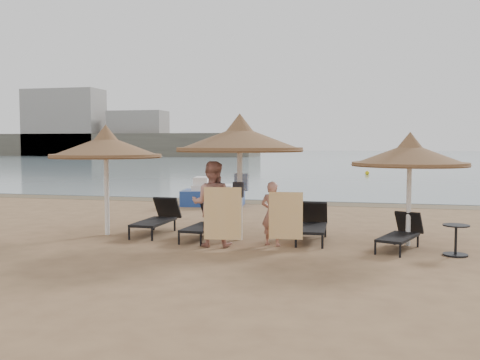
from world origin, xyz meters
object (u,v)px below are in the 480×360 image
object	(u,v)px
lounger_far_left	(158,218)
lounger_far_right	(401,233)
lounger_near_left	(205,223)
person_left	(212,197)
side_table	(456,241)
palapa_center	(240,139)
palapa_right	(410,155)
lounger_near_right	(312,224)
pedal_boat	(212,195)
palapa_left	(106,147)
person_right	(272,208)

from	to	relation	value
lounger_far_left	lounger_far_right	bearing A→B (deg)	-5.54
lounger_near_left	person_left	world-z (taller)	person_left
lounger_far_left	side_table	xyz separation A→B (m)	(7.21, -1.22, -0.10)
side_table	palapa_center	bearing A→B (deg)	171.15
palapa_right	lounger_far_right	world-z (taller)	palapa_right
palapa_center	lounger_near_right	bearing A→B (deg)	13.51
lounger_near_left	lounger_near_right	distance (m)	2.66
side_table	pedal_boat	world-z (taller)	pedal_boat
lounger_far_left	lounger_near_right	distance (m)	4.07
palapa_right	palapa_left	bearing A→B (deg)	-178.05
lounger_far_left	lounger_near_left	distance (m)	1.50
palapa_center	palapa_left	bearing A→B (deg)	-178.86
lounger_far_left	lounger_near_right	world-z (taller)	lounger_far_left
palapa_center	lounger_far_left	bearing A→B (deg)	168.91
lounger_near_left	person_left	bearing A→B (deg)	-60.26
lounger_far_right	person_right	size ratio (longest dim) A/B	1.07
palapa_left	pedal_boat	bearing A→B (deg)	83.06
lounger_near_right	lounger_near_left	bearing A→B (deg)	-173.26
side_table	lounger_far_right	bearing A→B (deg)	154.17
palapa_center	pedal_boat	xyz separation A→B (m)	(-2.68, 6.84, -2.07)
lounger_far_left	person_right	size ratio (longest dim) A/B	1.17
lounger_far_left	pedal_boat	world-z (taller)	pedal_boat
lounger_far_right	side_table	size ratio (longest dim) A/B	2.82
palapa_left	pedal_boat	distance (m)	7.21
person_left	pedal_boat	bearing A→B (deg)	-80.42
side_table	palapa_left	bearing A→B (deg)	175.31
palapa_center	lounger_near_right	world-z (taller)	palapa_center
lounger_far_right	person_right	bearing A→B (deg)	-153.88
lounger_near_left	lounger_near_right	size ratio (longest dim) A/B	0.94
palapa_right	person_right	size ratio (longest dim) A/B	1.53
palapa_center	lounger_far_right	world-z (taller)	palapa_center
palapa_left	lounger_far_left	size ratio (longest dim) A/B	1.41
person_left	lounger_near_right	bearing A→B (deg)	-154.98
lounger_far_left	lounger_near_right	bearing A→B (deg)	0.40
palapa_left	lounger_near_left	bearing A→B (deg)	2.25
palapa_center	person_left	distance (m)	1.68
lounger_near_right	pedal_boat	world-z (taller)	pedal_boat
lounger_far_left	lounger_far_right	world-z (taller)	lounger_far_left
palapa_right	person_left	distance (m)	4.66
palapa_left	pedal_boat	world-z (taller)	palapa_left
palapa_right	lounger_far_left	bearing A→B (deg)	177.54
person_left	person_right	world-z (taller)	person_left
palapa_left	pedal_boat	size ratio (longest dim) A/B	1.16
person_left	palapa_left	bearing A→B (deg)	-21.96
palapa_center	side_table	bearing A→B (deg)	-8.85
lounger_near_left	person_right	bearing A→B (deg)	-12.83
person_right	person_left	bearing A→B (deg)	27.58
palapa_center	side_table	xyz separation A→B (m)	(4.88, -0.76, -2.16)
palapa_center	pedal_boat	size ratio (longest dim) A/B	1.26
lounger_far_left	side_table	world-z (taller)	lounger_far_left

